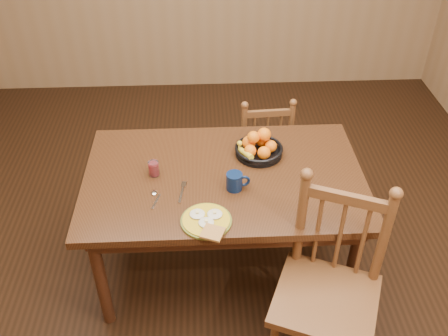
{
  "coord_description": "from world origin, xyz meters",
  "views": [
    {
      "loc": [
        -0.11,
        -2.23,
        2.52
      ],
      "look_at": [
        0.0,
        0.0,
        0.8
      ],
      "focal_mm": 40.0,
      "sensor_mm": 36.0,
      "label": 1
    }
  ],
  "objects_px": {
    "chair_far": "(263,148)",
    "coffee_mug": "(235,181)",
    "breakfast_plate": "(207,221)",
    "fruit_bowl": "(258,147)",
    "dining_table": "(224,186)",
    "chair_near": "(328,290)"
  },
  "relations": [
    {
      "from": "breakfast_plate",
      "to": "fruit_bowl",
      "type": "xyz_separation_m",
      "value": [
        0.32,
        0.58,
        0.04
      ]
    },
    {
      "from": "dining_table",
      "to": "fruit_bowl",
      "type": "distance_m",
      "value": 0.32
    },
    {
      "from": "coffee_mug",
      "to": "fruit_bowl",
      "type": "xyz_separation_m",
      "value": [
        0.16,
        0.31,
        0.0
      ]
    },
    {
      "from": "chair_far",
      "to": "coffee_mug",
      "type": "xyz_separation_m",
      "value": [
        -0.26,
        -0.84,
        0.38
      ]
    },
    {
      "from": "chair_far",
      "to": "fruit_bowl",
      "type": "xyz_separation_m",
      "value": [
        -0.1,
        -0.52,
        0.38
      ]
    },
    {
      "from": "chair_near",
      "to": "dining_table",
      "type": "bearing_deg",
      "value": 148.74
    },
    {
      "from": "chair_near",
      "to": "fruit_bowl",
      "type": "distance_m",
      "value": 0.94
    },
    {
      "from": "dining_table",
      "to": "coffee_mug",
      "type": "height_order",
      "value": "coffee_mug"
    },
    {
      "from": "chair_far",
      "to": "coffee_mug",
      "type": "distance_m",
      "value": 0.96
    },
    {
      "from": "coffee_mug",
      "to": "chair_far",
      "type": "bearing_deg",
      "value": 72.72
    },
    {
      "from": "dining_table",
      "to": "coffee_mug",
      "type": "xyz_separation_m",
      "value": [
        0.06,
        -0.12,
        0.14
      ]
    },
    {
      "from": "chair_far",
      "to": "chair_near",
      "type": "xyz_separation_m",
      "value": [
        0.17,
        -1.38,
        0.11
      ]
    },
    {
      "from": "fruit_bowl",
      "to": "chair_near",
      "type": "bearing_deg",
      "value": -72.48
    },
    {
      "from": "breakfast_plate",
      "to": "fruit_bowl",
      "type": "distance_m",
      "value": 0.66
    },
    {
      "from": "breakfast_plate",
      "to": "coffee_mug",
      "type": "relative_size",
      "value": 2.27
    },
    {
      "from": "chair_far",
      "to": "fruit_bowl",
      "type": "distance_m",
      "value": 0.65
    },
    {
      "from": "fruit_bowl",
      "to": "breakfast_plate",
      "type": "bearing_deg",
      "value": -119.2
    },
    {
      "from": "dining_table",
      "to": "coffee_mug",
      "type": "distance_m",
      "value": 0.19
    },
    {
      "from": "chair_far",
      "to": "chair_near",
      "type": "relative_size",
      "value": 0.8
    },
    {
      "from": "chair_far",
      "to": "coffee_mug",
      "type": "relative_size",
      "value": 6.49
    },
    {
      "from": "chair_far",
      "to": "coffee_mug",
      "type": "bearing_deg",
      "value": 69.47
    },
    {
      "from": "fruit_bowl",
      "to": "dining_table",
      "type": "bearing_deg",
      "value": -138.27
    }
  ]
}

